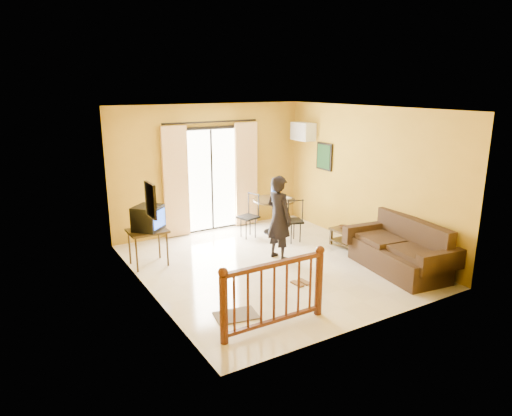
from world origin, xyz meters
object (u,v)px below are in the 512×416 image
dining_table (274,206)px  sofa (401,252)px  television (148,218)px  coffee_table (350,237)px  standing_person (279,218)px

dining_table → sofa: (0.78, -2.92, -0.27)m
television → coffee_table: 3.96m
coffee_table → television: bearing=162.3°
standing_person → television: bearing=55.8°
dining_table → standing_person: size_ratio=0.58×
dining_table → standing_person: (-0.77, -1.36, 0.19)m
coffee_table → sofa: sofa is taller
coffee_table → sofa: size_ratio=0.40×
dining_table → television: bearing=-171.8°
sofa → standing_person: standing_person is taller
coffee_table → dining_table: bearing=115.5°
standing_person → coffee_table: bearing=-110.5°
coffee_table → standing_person: size_ratio=0.50×
dining_table → standing_person: bearing=-119.6°
sofa → television: bearing=153.6°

